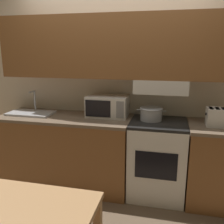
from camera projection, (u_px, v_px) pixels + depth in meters
name	position (u px, v px, depth m)	size (l,w,h in m)	color
ground_plane	(118.00, 176.00, 3.48)	(16.00, 16.00, 0.00)	brown
wall_back	(118.00, 68.00, 3.05)	(5.23, 0.38, 2.55)	silver
lower_counter_main	(67.00, 150.00, 3.21)	(1.64, 0.64, 0.92)	brown
lower_counter_right_stub	(211.00, 164.00, 2.83)	(0.56, 0.64, 0.92)	brown
stove_range	(157.00, 159.00, 2.97)	(0.64, 0.61, 0.92)	white
cooking_pot	(151.00, 114.00, 2.91)	(0.34, 0.26, 0.15)	#B7BABF
microwave	(108.00, 106.00, 3.07)	(0.49, 0.32, 0.26)	white
toaster	(220.00, 117.00, 2.67)	(0.28, 0.19, 0.20)	white
sink_basin	(31.00, 113.00, 3.20)	(0.57, 0.32, 0.29)	#B7BABF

